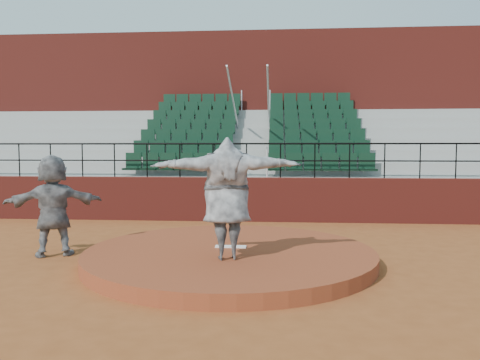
{
  "coord_description": "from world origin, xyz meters",
  "views": [
    {
      "loc": [
        0.88,
        -8.78,
        2.19
      ],
      "look_at": [
        0.0,
        2.5,
        1.4
      ],
      "focal_mm": 35.0,
      "sensor_mm": 36.0,
      "label": 1
    }
  ],
  "objects": [
    {
      "name": "pitchers_mound",
      "position": [
        0.0,
        0.0,
        0.12
      ],
      "size": [
        5.5,
        5.5,
        0.25
      ],
      "primitive_type": "cylinder",
      "color": "brown",
      "rests_on": "ground"
    },
    {
      "name": "seating_deck",
      "position": [
        0.0,
        8.65,
        1.44
      ],
      "size": [
        24.0,
        5.97,
        4.63
      ],
      "color": "gray",
      "rests_on": "ground"
    },
    {
      "name": "wall_railing",
      "position": [
        0.0,
        5.0,
        2.03
      ],
      "size": [
        24.04,
        0.05,
        1.03
      ],
      "color": "black",
      "rests_on": "boundary_wall"
    },
    {
      "name": "pitcher",
      "position": [
        0.03,
        -0.77,
        1.31
      ],
      "size": [
        2.69,
        1.25,
        2.12
      ],
      "primitive_type": "imported",
      "rotation": [
        0.0,
        0.0,
        3.36
      ],
      "color": "black",
      "rests_on": "pitchers_mound"
    },
    {
      "name": "fielder",
      "position": [
        -3.6,
        0.25,
        1.02
      ],
      "size": [
        1.98,
        1.3,
        2.05
      ],
      "primitive_type": "imported",
      "rotation": [
        0.0,
        0.0,
        3.55
      ],
      "color": "black",
      "rests_on": "ground"
    },
    {
      "name": "press_box_facade",
      "position": [
        0.0,
        12.6,
        3.55
      ],
      "size": [
        24.0,
        3.0,
        7.1
      ],
      "primitive_type": "cube",
      "color": "maroon",
      "rests_on": "ground"
    },
    {
      "name": "ground",
      "position": [
        0.0,
        0.0,
        0.0
      ],
      "size": [
        90.0,
        90.0,
        0.0
      ],
      "primitive_type": "plane",
      "color": "brown",
      "rests_on": "ground"
    },
    {
      "name": "pitching_rubber",
      "position": [
        0.0,
        0.15,
        0.27
      ],
      "size": [
        0.6,
        0.15,
        0.03
      ],
      "primitive_type": "cube",
      "color": "white",
      "rests_on": "pitchers_mound"
    },
    {
      "name": "boundary_wall",
      "position": [
        0.0,
        5.0,
        0.65
      ],
      "size": [
        24.0,
        0.3,
        1.3
      ],
      "primitive_type": "cube",
      "color": "maroon",
      "rests_on": "ground"
    }
  ]
}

